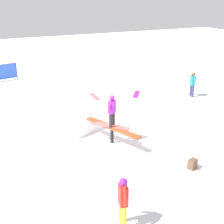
{
  "coord_description": "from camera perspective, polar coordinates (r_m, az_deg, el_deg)",
  "views": [
    {
      "loc": [
        9.94,
        -4.52,
        5.61
      ],
      "look_at": [
        0.0,
        0.0,
        1.29
      ],
      "focal_mm": 50.0,
      "sensor_mm": 36.0,
      "label": 1
    }
  ],
  "objects": [
    {
      "name": "ground_plane",
      "position": [
        12.28,
        0.0,
        -5.6
      ],
      "size": [
        60.0,
        60.0,
        0.0
      ],
      "primitive_type": "plane",
      "color": "white"
    },
    {
      "name": "loose_snowboard_coral",
      "position": [
        17.5,
        -3.24,
        2.89
      ],
      "size": [
        1.36,
        0.37,
        0.02
      ],
      "primitive_type": "cube",
      "rotation": [
        0.0,
        0.0,
        6.22
      ],
      "color": "#E06362",
      "rests_on": "ground"
    },
    {
      "name": "backpack_on_snow",
      "position": [
        10.88,
        14.5,
        -9.19
      ],
      "size": [
        0.31,
        0.36,
        0.34
      ],
      "primitive_type": "cube",
      "rotation": [
        0.0,
        0.0,
        5.09
      ],
      "color": "brown",
      "rests_on": "ground"
    },
    {
      "name": "bystander_red",
      "position": [
        7.97,
        2.02,
        -15.72
      ],
      "size": [
        0.63,
        0.27,
        1.39
      ],
      "rotation": [
        0.0,
        0.0,
        2.92
      ],
      "color": "yellow",
      "rests_on": "ground"
    },
    {
      "name": "bystander_teal",
      "position": [
        17.86,
        14.51,
        5.17
      ],
      "size": [
        0.61,
        0.27,
        1.38
      ],
      "rotation": [
        0.0,
        0.0,
        2.9
      ],
      "color": "#3B386B",
      "rests_on": "ground"
    },
    {
      "name": "snow_kicker_ramp",
      "position": [
        13.56,
        -6.46,
        -1.94
      ],
      "size": [
        2.24,
        2.07,
        0.46
      ],
      "primitive_type": "cube",
      "rotation": [
        0.0,
        0.0,
        0.39
      ],
      "color": "white",
      "rests_on": "ground"
    },
    {
      "name": "main_rider_on_rail",
      "position": [
        11.75,
        0.0,
        0.03
      ],
      "size": [
        1.25,
        1.17,
        1.26
      ],
      "rotation": [
        0.0,
        0.0,
        0.73
      ],
      "color": "#E75E57",
      "rests_on": "rail_feature"
    },
    {
      "name": "loose_snowboard_magenta",
      "position": [
        17.87,
        4.46,
        3.26
      ],
      "size": [
        1.21,
        0.97,
        0.02
      ],
      "primitive_type": "cube",
      "rotation": [
        0.0,
        0.0,
        5.67
      ],
      "color": "#CD1B9C",
      "rests_on": "ground"
    },
    {
      "name": "rail_feature",
      "position": [
        12.02,
        0.0,
        -3.09
      ],
      "size": [
        2.56,
        1.27,
        0.69
      ],
      "rotation": [
        0.0,
        0.0,
        0.39
      ],
      "color": "black",
      "rests_on": "ground"
    }
  ]
}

